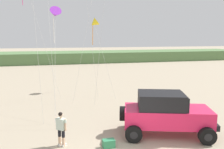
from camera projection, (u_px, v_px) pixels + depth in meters
The scene contains 6 objects.
dune_ridge at pixel (43, 57), 47.35m from camera, with size 90.00×9.71×2.08m, color #567A47.
jeep at pixel (166, 113), 12.09m from camera, with size 5.01×3.59×2.26m.
person_watching at pixel (61, 127), 10.86m from camera, with size 0.50×0.46×1.67m.
cooler_box at pixel (109, 143), 10.83m from camera, with size 0.56×0.36×0.38m, color #2D7F51.
kite_pink_ribbon at pixel (55, 14), 17.80m from camera, with size 1.10×5.99×7.48m.
kite_purple_stunt at pixel (94, 23), 22.24m from camera, with size 1.45×5.06×6.98m.
Camera 1 is at (-3.17, -8.25, 5.08)m, focal length 37.29 mm.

